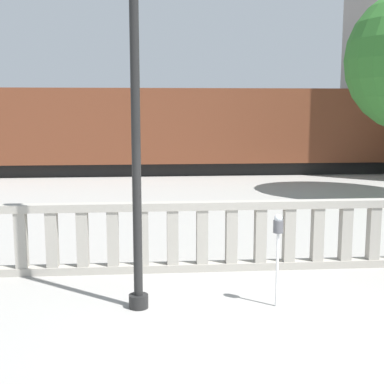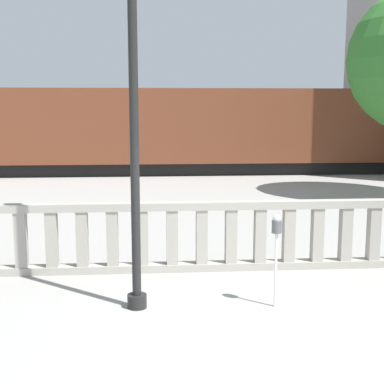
% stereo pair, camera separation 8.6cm
% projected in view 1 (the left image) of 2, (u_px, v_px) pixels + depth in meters
% --- Properties ---
extents(ground_plane, '(160.00, 160.00, 0.00)m').
position_uv_depth(ground_plane, '(272.00, 348.00, 6.58)').
color(ground_plane, gray).
extents(balustrade, '(15.65, 0.24, 1.27)m').
position_uv_depth(balustrade, '(231.00, 236.00, 9.66)').
color(balustrade, '#9E998E').
rests_on(balustrade, ground).
extents(lamppost, '(0.30, 0.30, 5.90)m').
position_uv_depth(lamppost, '(135.00, 93.00, 7.42)').
color(lamppost, black).
rests_on(lamppost, ground).
extents(parking_meter, '(0.15, 0.15, 1.40)m').
position_uv_depth(parking_meter, '(278.00, 235.00, 7.80)').
color(parking_meter, silver).
rests_on(parking_meter, ground).
extents(train_near, '(25.11, 2.84, 4.33)m').
position_uv_depth(train_near, '(166.00, 130.00, 23.78)').
color(train_near, black).
rests_on(train_near, ground).
extents(train_far, '(20.50, 2.73, 3.93)m').
position_uv_depth(train_far, '(108.00, 127.00, 32.90)').
color(train_far, black).
rests_on(train_far, ground).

